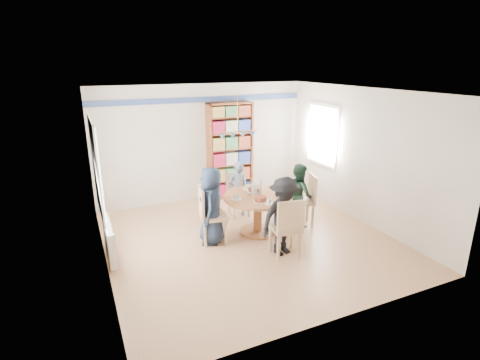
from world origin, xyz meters
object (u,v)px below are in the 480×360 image
dining_table (258,205)px  chair_far (237,192)px  chair_left (209,212)px  person_near (284,217)px  person_right (299,194)px  radiator (109,240)px  chair_near (288,226)px  person_far (238,189)px  person_left (211,206)px  bookshelf (230,152)px  chair_right (306,197)px

dining_table → chair_far: chair_far is taller
chair_left → chair_far: chair_left is taller
dining_table → person_near: (0.02, -0.92, 0.13)m
dining_table → person_right: 0.94m
radiator → chair_near: (2.72, -1.15, 0.23)m
person_far → person_left: bearing=48.5°
chair_near → person_right: bearing=49.8°
person_left → person_near: 1.32m
dining_table → person_near: person_near is taller
radiator → chair_left: bearing=-2.3°
chair_near → person_near: person_near is taller
person_left → person_right: 1.87m
radiator → person_right: (3.64, -0.05, 0.28)m
person_right → person_far: (-0.95, 0.88, -0.03)m
chair_far → dining_table: bearing=-90.4°
person_right → person_near: 1.32m
person_right → radiator: bearing=94.3°
chair_left → person_far: size_ratio=0.88×
bookshelf → chair_far: bearing=-105.5°
person_left → radiator: bearing=-72.4°
chair_far → person_far: bearing=-102.7°
chair_right → bookshelf: size_ratio=0.46×
chair_far → person_near: (0.01, -1.91, 0.19)m
person_left → person_right: (1.87, 0.04, -0.08)m
chair_right → person_right: 0.15m
person_far → person_right: bearing=141.1°
chair_near → person_left: 1.42m
person_far → bookshelf: 1.37m
person_left → chair_right: bearing=109.5°
person_left → person_far: person_left is taller
person_near → bookshelf: bookshelf is taller
chair_left → person_right: (1.92, 0.02, 0.05)m
radiator → person_far: size_ratio=0.84×
dining_table → radiator: bearing=178.3°
dining_table → chair_left: size_ratio=1.24×
chair_near → bookshelf: bookshelf is taller
dining_table → chair_far: bearing=89.6°
bookshelf → chair_left: bearing=-121.8°
person_far → dining_table: bearing=94.6°
person_left → bookshelf: bookshelf is taller
chair_far → bookshelf: bearing=74.5°
chair_left → person_right: 1.92m
radiator → chair_near: bearing=-22.9°
radiator → chair_far: (2.71, 0.90, 0.15)m
person_right → bookshelf: bearing=21.4°
person_right → bookshelf: 2.24m
dining_table → person_left: (-0.94, -0.01, 0.15)m
chair_left → person_far: bearing=42.5°
person_left → chair_near: bearing=62.6°
chair_far → bookshelf: (0.32, 1.14, 0.62)m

